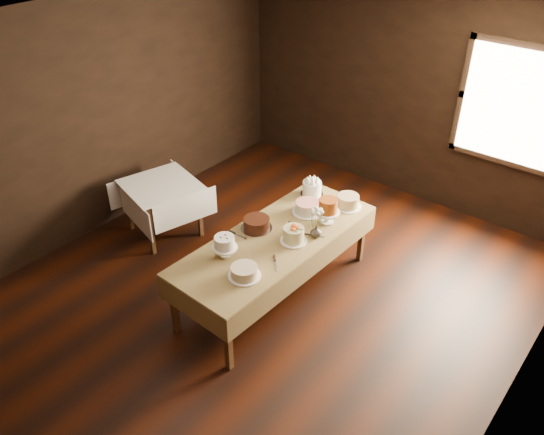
{
  "coord_description": "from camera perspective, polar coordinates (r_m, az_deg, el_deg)",
  "views": [
    {
      "loc": [
        2.9,
        -3.4,
        4.01
      ],
      "look_at": [
        0.0,
        0.2,
        0.95
      ],
      "focal_mm": 36.45,
      "sensor_mm": 36.0,
      "label": 1
    }
  ],
  "objects": [
    {
      "name": "cake_server_e",
      "position": [
        5.66,
        -3.24,
        -1.97
      ],
      "size": [
        0.24,
        0.03,
        0.01
      ],
      "primitive_type": "cube",
      "rotation": [
        0.0,
        0.0,
        0.0
      ],
      "color": "silver",
      "rests_on": "display_table"
    },
    {
      "name": "wall_left",
      "position": [
        6.89,
        -17.77,
        9.65
      ],
      "size": [
        0.02,
        6.0,
        2.8
      ],
      "primitive_type": "cube",
      "color": "black",
      "rests_on": "ground"
    },
    {
      "name": "cake_chocolate",
      "position": [
        5.74,
        -1.61,
        -0.67
      ],
      "size": [
        0.34,
        0.34,
        0.13
      ],
      "color": "silver",
      "rests_on": "display_table"
    },
    {
      "name": "flower_vase",
      "position": [
        5.64,
        4.56,
        -1.45
      ],
      "size": [
        0.16,
        0.16,
        0.13
      ],
      "primitive_type": "imported",
      "rotation": [
        0.0,
        0.0,
        2.75
      ],
      "color": "#2D2823",
      "rests_on": "display_table"
    },
    {
      "name": "cake_caramel",
      "position": [
        5.83,
        5.76,
        0.54
      ],
      "size": [
        0.26,
        0.26,
        0.3
      ],
      "color": "white",
      "rests_on": "display_table"
    },
    {
      "name": "cake_lattice",
      "position": [
        6.01,
        3.65,
        0.99
      ],
      "size": [
        0.33,
        0.33,
        0.12
      ],
      "color": "white",
      "rests_on": "display_table"
    },
    {
      "name": "cake_swirl",
      "position": [
        5.36,
        -4.9,
        -3.06
      ],
      "size": [
        0.25,
        0.25,
        0.23
      ],
      "color": "white",
      "rests_on": "display_table"
    },
    {
      "name": "cake_speckled",
      "position": [
        6.15,
        7.85,
        1.64
      ],
      "size": [
        0.34,
        0.34,
        0.14
      ],
      "color": "white",
      "rests_on": "display_table"
    },
    {
      "name": "ceiling",
      "position": [
        4.63,
        -1.64,
        18.34
      ],
      "size": [
        5.0,
        6.0,
        0.01
      ],
      "primitive_type": "cube",
      "color": "beige",
      "rests_on": "wall_back"
    },
    {
      "name": "cake_meringue",
      "position": [
        6.33,
        4.15,
        3.01
      ],
      "size": [
        0.26,
        0.26,
        0.16
      ],
      "color": "silver",
      "rests_on": "display_table"
    },
    {
      "name": "cake_server_c",
      "position": [
        5.82,
        1.66,
        -0.78
      ],
      "size": [
        0.11,
        0.23,
        0.01
      ],
      "primitive_type": "cube",
      "rotation": [
        0.0,
        0.0,
        1.96
      ],
      "color": "silver",
      "rests_on": "display_table"
    },
    {
      "name": "floor",
      "position": [
        6.0,
        -1.21,
        -8.41
      ],
      "size": [
        5.0,
        6.0,
        0.01
      ],
      "primitive_type": "cube",
      "color": "black",
      "rests_on": "ground"
    },
    {
      "name": "cake_server_d",
      "position": [
        5.68,
        4.71,
        -1.9
      ],
      "size": [
        0.23,
        0.13,
        0.01
      ],
      "primitive_type": "cube",
      "rotation": [
        0.0,
        0.0,
        0.45
      ],
      "color": "silver",
      "rests_on": "display_table"
    },
    {
      "name": "wall_right",
      "position": [
        4.3,
        25.29,
        -7.7
      ],
      "size": [
        0.02,
        6.0,
        2.8
      ],
      "primitive_type": "cube",
      "color": "black",
      "rests_on": "ground"
    },
    {
      "name": "window",
      "position": [
        6.97,
        23.49,
        10.51
      ],
      "size": [
        1.1,
        0.05,
        1.3
      ],
      "primitive_type": "cube",
      "color": "#FFEABF",
      "rests_on": "wall_back"
    },
    {
      "name": "display_table",
      "position": [
        5.67,
        0.38,
        -2.55
      ],
      "size": [
        1.0,
        2.38,
        0.73
      ],
      "rotation": [
        0.0,
        0.0,
        -0.04
      ],
      "color": "#422814",
      "rests_on": "ground"
    },
    {
      "name": "cake_server_b",
      "position": [
        5.27,
        0.4,
        -5.02
      ],
      "size": [
        0.19,
        0.19,
        0.01
      ],
      "primitive_type": "cube",
      "rotation": [
        0.0,
        0.0,
        -0.79
      ],
      "color": "silver",
      "rests_on": "display_table"
    },
    {
      "name": "cake_cream",
      "position": [
        5.12,
        -2.88,
        -5.64
      ],
      "size": [
        0.31,
        0.31,
        0.11
      ],
      "color": "white",
      "rests_on": "display_table"
    },
    {
      "name": "cake_flowers",
      "position": [
        5.55,
        2.24,
        -1.83
      ],
      "size": [
        0.3,
        0.3,
        0.16
      ],
      "color": "white",
      "rests_on": "display_table"
    },
    {
      "name": "flower_bouquet",
      "position": [
        5.54,
        4.64,
        0.1
      ],
      "size": [
        0.14,
        0.14,
        0.2
      ],
      "primitive_type": null,
      "color": "white",
      "rests_on": "flower_vase"
    },
    {
      "name": "wall_back",
      "position": [
        7.49,
        13.87,
        12.17
      ],
      "size": [
        5.0,
        0.02,
        2.8
      ],
      "primitive_type": "cube",
      "color": "black",
      "rests_on": "ground"
    },
    {
      "name": "side_table",
      "position": [
        6.79,
        -11.37,
        2.82
      ],
      "size": [
        1.02,
        1.02,
        0.69
      ],
      "rotation": [
        0.0,
        0.0,
        -0.27
      ],
      "color": "#422814",
      "rests_on": "ground"
    }
  ]
}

